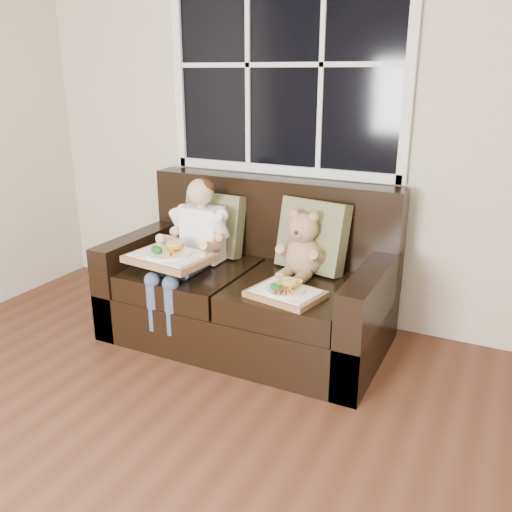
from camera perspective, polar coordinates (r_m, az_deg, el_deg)
The scene contains 8 objects.
window_back at distance 3.58m, azimuth 3.01°, elevation 19.47°, with size 1.62×0.04×1.37m.
loveseat at distance 3.42m, azimuth -0.47°, elevation -3.52°, with size 1.70×0.92×0.96m.
pillow_left at distance 3.60m, azimuth -4.46°, elevation 3.36°, with size 0.41×0.20×0.42m.
pillow_right at distance 3.31m, azimuth 5.97°, elevation 2.14°, with size 0.46×0.28×0.44m.
child at distance 3.37m, azimuth -6.53°, elevation 1.93°, with size 0.37×0.59×0.83m.
teddy_bear at distance 3.22m, azimuth 4.95°, elevation 0.78°, with size 0.25×0.31×0.41m.
tray_left at distance 3.24m, azimuth -9.05°, elevation 0.00°, with size 0.51×0.41×0.11m.
tray_right at distance 2.94m, azimuth 3.16°, elevation -3.79°, with size 0.43×0.36×0.09m.
Camera 1 is at (1.05, -0.81, 1.61)m, focal length 38.00 mm.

